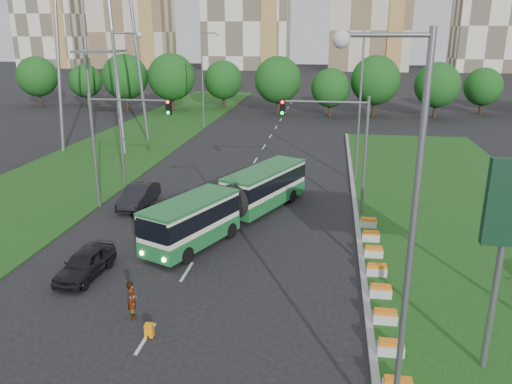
% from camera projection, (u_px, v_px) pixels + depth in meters
% --- Properties ---
extents(ground, '(360.00, 360.00, 0.00)m').
position_uv_depth(ground, '(243.00, 276.00, 25.47)').
color(ground, black).
rests_on(ground, ground).
extents(grass_median, '(14.00, 60.00, 0.15)m').
position_uv_depth(grass_median, '(470.00, 230.00, 31.14)').
color(grass_median, '#194614').
rests_on(grass_median, ground).
extents(median_kerb, '(0.30, 60.00, 0.18)m').
position_uv_depth(median_kerb, '(357.00, 224.00, 32.12)').
color(median_kerb, gray).
rests_on(median_kerb, ground).
extents(left_verge, '(12.00, 110.00, 0.10)m').
position_uv_depth(left_verge, '(114.00, 152.00, 51.54)').
color(left_verge, '#194614').
rests_on(left_verge, ground).
extents(lane_markings, '(0.20, 100.00, 0.01)m').
position_uv_depth(lane_markings, '(249.00, 171.00, 44.73)').
color(lane_markings, beige).
rests_on(lane_markings, ground).
extents(flower_planters, '(1.10, 15.90, 0.60)m').
position_uv_depth(flower_planters, '(379.00, 280.00, 24.10)').
color(flower_planters, silver).
rests_on(flower_planters, grass_median).
extents(traffic_mast_median, '(5.76, 0.32, 8.00)m').
position_uv_depth(traffic_mast_median, '(341.00, 137.00, 32.58)').
color(traffic_mast_median, slate).
rests_on(traffic_mast_median, ground).
extents(traffic_mast_left, '(5.76, 0.32, 8.00)m').
position_uv_depth(traffic_mast_left, '(115.00, 133.00, 33.78)').
color(traffic_mast_left, slate).
rests_on(traffic_mast_left, ground).
extents(street_lamps, '(36.00, 60.00, 12.00)m').
position_uv_depth(street_lamps, '(224.00, 124.00, 33.48)').
color(street_lamps, slate).
rests_on(street_lamps, ground).
extents(tree_line, '(120.00, 8.00, 9.00)m').
position_uv_depth(tree_line, '(372.00, 84.00, 74.48)').
color(tree_line, '#144D15').
rests_on(tree_line, ground).
extents(midrise_west, '(22.00, 14.00, 36.00)m').
position_uv_depth(midrise_west, '(50.00, 14.00, 174.68)').
color(midrise_west, white).
rests_on(midrise_west, ground).
extents(articulated_bus, '(2.37, 15.20, 2.50)m').
position_uv_depth(articulated_bus, '(231.00, 201.00, 32.04)').
color(articulated_bus, silver).
rests_on(articulated_bus, ground).
extents(car_left_near, '(1.93, 4.22, 1.40)m').
position_uv_depth(car_left_near, '(85.00, 264.00, 25.21)').
color(car_left_near, black).
rests_on(car_left_near, ground).
extents(car_left_far, '(1.69, 4.72, 1.55)m').
position_uv_depth(car_left_far, '(139.00, 196.00, 35.50)').
color(car_left_far, black).
rests_on(car_left_far, ground).
extents(pedestrian, '(0.63, 0.74, 1.71)m').
position_uv_depth(pedestrian, '(132.00, 300.00, 21.51)').
color(pedestrian, gray).
rests_on(pedestrian, ground).
extents(shopping_trolley, '(0.34, 0.36, 0.58)m').
position_uv_depth(shopping_trolley, '(149.00, 330.00, 20.31)').
color(shopping_trolley, orange).
rests_on(shopping_trolley, ground).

